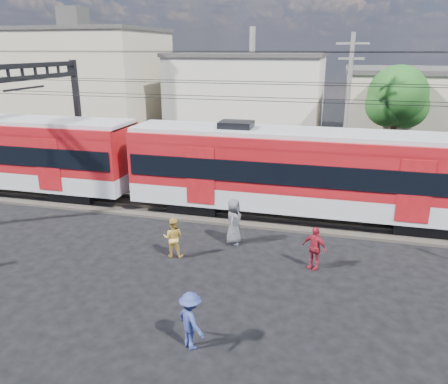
{
  "coord_description": "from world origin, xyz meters",
  "views": [
    {
      "loc": [
        5.54,
        -11.38,
        7.62
      ],
      "look_at": [
        1.26,
        5.0,
        2.05
      ],
      "focal_mm": 35.0,
      "sensor_mm": 36.0,
      "label": 1
    }
  ],
  "objects": [
    {
      "name": "rail_near",
      "position": [
        0.0,
        7.25,
        0.18
      ],
      "size": [
        70.0,
        0.12,
        0.12
      ],
      "primitive_type": "cube",
      "color": "#59544C",
      "rests_on": "track_bed"
    },
    {
      "name": "building_west",
      "position": [
        -17.0,
        24.0,
        4.66
      ],
      "size": [
        14.28,
        10.2,
        9.3
      ],
      "color": "#BCAE90",
      "rests_on": "ground"
    },
    {
      "name": "track_bed",
      "position": [
        0.0,
        8.0,
        0.06
      ],
      "size": [
        70.0,
        3.4,
        0.12
      ],
      "primitive_type": "cube",
      "color": "#2D2823",
      "rests_on": "ground"
    },
    {
      "name": "rail_far",
      "position": [
        0.0,
        8.75,
        0.18
      ],
      "size": [
        70.0,
        0.12,
        0.12
      ],
      "primitive_type": "cube",
      "color": "#59544C",
      "rests_on": "track_bed"
    },
    {
      "name": "pedestrian_b",
      "position": [
        -0.19,
        2.87,
        0.78
      ],
      "size": [
        0.85,
        0.71,
        1.56
      ],
      "primitive_type": "imported",
      "rotation": [
        0.0,
        0.0,
        3.32
      ],
      "color": "gold",
      "rests_on": "ground"
    },
    {
      "name": "pedestrian_d",
      "position": [
        5.08,
        3.24,
        0.81
      ],
      "size": [
        1.03,
        0.77,
        1.62
      ],
      "primitive_type": "imported",
      "rotation": [
        0.0,
        0.0,
        -0.45
      ],
      "color": "maroon",
      "rests_on": "ground"
    },
    {
      "name": "ground",
      "position": [
        0.0,
        0.0,
        0.0
      ],
      "size": [
        120.0,
        120.0,
        0.0
      ],
      "primitive_type": "plane",
      "color": "black",
      "rests_on": "ground"
    },
    {
      "name": "building_midwest",
      "position": [
        -2.0,
        27.0,
        3.66
      ],
      "size": [
        12.24,
        12.24,
        7.3
      ],
      "color": "beige",
      "rests_on": "ground"
    },
    {
      "name": "tree_near",
      "position": [
        9.19,
        18.09,
        4.66
      ],
      "size": [
        3.82,
        3.64,
        6.72
      ],
      "color": "#382619",
      "rests_on": "ground"
    },
    {
      "name": "catenary",
      "position": [
        -8.65,
        8.0,
        5.14
      ],
      "size": [
        70.0,
        9.3,
        7.52
      ],
      "color": "black",
      "rests_on": "ground"
    },
    {
      "name": "commuter_train",
      "position": [
        4.47,
        8.0,
        2.4
      ],
      "size": [
        50.3,
        3.08,
        4.17
      ],
      "color": "black",
      "rests_on": "ground"
    },
    {
      "name": "utility_pole_mid",
      "position": [
        6.0,
        15.0,
        4.53
      ],
      "size": [
        1.8,
        0.24,
        8.5
      ],
      "color": "slate",
      "rests_on": "ground"
    },
    {
      "name": "pedestrian_c",
      "position": [
        2.21,
        -2.08,
        0.82
      ],
      "size": [
        1.2,
        1.13,
        1.63
      ],
      "primitive_type": "imported",
      "rotation": [
        0.0,
        0.0,
        2.47
      ],
      "color": "navy",
      "rests_on": "ground"
    },
    {
      "name": "pedestrian_e",
      "position": [
        1.78,
        4.59,
        0.96
      ],
      "size": [
        0.63,
        0.95,
        1.91
      ],
      "primitive_type": "imported",
      "rotation": [
        0.0,
        0.0,
        1.55
      ],
      "color": "#4A4A4F",
      "rests_on": "ground"
    }
  ]
}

